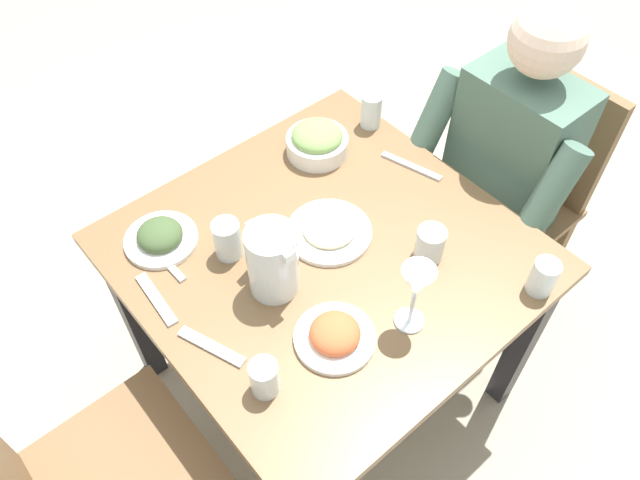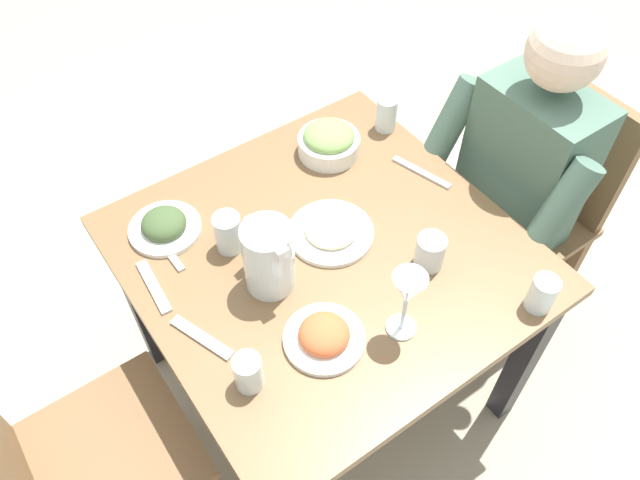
{
  "view_description": "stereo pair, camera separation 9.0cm",
  "coord_description": "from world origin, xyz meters",
  "px_view_note": "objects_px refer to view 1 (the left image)",
  "views": [
    {
      "loc": [
        -0.73,
        0.64,
        1.93
      ],
      "look_at": [
        0.01,
        0.01,
        0.74
      ],
      "focal_mm": 35.04,
      "sensor_mm": 36.0,
      "label": 1
    },
    {
      "loc": [
        -0.78,
        0.57,
        1.93
      ],
      "look_at": [
        0.01,
        0.01,
        0.74
      ],
      "focal_mm": 35.04,
      "sensor_mm": 36.0,
      "label": 2
    }
  ],
  "objects_px": {
    "water_glass_near_left": "(430,244)",
    "water_glass_far_left": "(264,378)",
    "dining_table": "(326,276)",
    "plate_rice_curry": "(335,335)",
    "water_glass_far_right": "(543,277)",
    "chair_near": "(518,185)",
    "water_glass_by_pitcher": "(371,110)",
    "water_pitcher": "(273,261)",
    "plate_dolmas": "(160,237)",
    "plate_beans": "(329,230)",
    "salad_bowl": "(317,141)",
    "water_glass_near_right": "(227,239)",
    "diner_near": "(486,183)",
    "wine_glass": "(416,286)"
  },
  "relations": [
    {
      "from": "salad_bowl",
      "to": "plate_rice_curry",
      "type": "bearing_deg",
      "value": 143.37
    },
    {
      "from": "water_glass_far_right",
      "to": "water_glass_far_left",
      "type": "relative_size",
      "value": 1.03
    },
    {
      "from": "water_pitcher",
      "to": "plate_dolmas",
      "type": "bearing_deg",
      "value": 24.86
    },
    {
      "from": "water_glass_near_left",
      "to": "water_glass_far_left",
      "type": "bearing_deg",
      "value": 92.46
    },
    {
      "from": "water_glass_near_left",
      "to": "water_glass_by_pitcher",
      "type": "relative_size",
      "value": 0.88
    },
    {
      "from": "wine_glass",
      "to": "salad_bowl",
      "type": "bearing_deg",
      "value": -19.91
    },
    {
      "from": "plate_dolmas",
      "to": "water_glass_by_pitcher",
      "type": "distance_m",
      "value": 0.72
    },
    {
      "from": "water_glass_near_left",
      "to": "wine_glass",
      "type": "relative_size",
      "value": 0.46
    },
    {
      "from": "dining_table",
      "to": "water_glass_near_left",
      "type": "xyz_separation_m",
      "value": [
        -0.18,
        -0.18,
        0.16
      ]
    },
    {
      "from": "water_glass_near_right",
      "to": "water_glass_by_pitcher",
      "type": "height_order",
      "value": "water_glass_near_right"
    },
    {
      "from": "chair_near",
      "to": "dining_table",
      "type": "bearing_deg",
      "value": 84.6
    },
    {
      "from": "diner_near",
      "to": "water_glass_far_left",
      "type": "bearing_deg",
      "value": 98.08
    },
    {
      "from": "salad_bowl",
      "to": "water_pitcher",
      "type": "bearing_deg",
      "value": 127.38
    },
    {
      "from": "chair_near",
      "to": "plate_dolmas",
      "type": "distance_m",
      "value": 1.14
    },
    {
      "from": "water_glass_near_left",
      "to": "water_glass_far_left",
      "type": "relative_size",
      "value": 0.99
    },
    {
      "from": "water_pitcher",
      "to": "water_glass_near_left",
      "type": "distance_m",
      "value": 0.39
    },
    {
      "from": "water_pitcher",
      "to": "water_glass_near_right",
      "type": "distance_m",
      "value": 0.16
    },
    {
      "from": "dining_table",
      "to": "plate_dolmas",
      "type": "height_order",
      "value": "plate_dolmas"
    },
    {
      "from": "dining_table",
      "to": "salad_bowl",
      "type": "relative_size",
      "value": 5.27
    },
    {
      "from": "chair_near",
      "to": "plate_dolmas",
      "type": "height_order",
      "value": "chair_near"
    },
    {
      "from": "water_glass_far_left",
      "to": "water_glass_by_pitcher",
      "type": "bearing_deg",
      "value": -57.74
    },
    {
      "from": "plate_rice_curry",
      "to": "water_glass_by_pitcher",
      "type": "distance_m",
      "value": 0.75
    },
    {
      "from": "diner_near",
      "to": "water_glass_far_left",
      "type": "xyz_separation_m",
      "value": [
        -0.13,
        0.89,
        0.11
      ]
    },
    {
      "from": "water_glass_near_left",
      "to": "wine_glass",
      "type": "xyz_separation_m",
      "value": [
        -0.1,
        0.17,
        0.1
      ]
    },
    {
      "from": "water_glass_near_left",
      "to": "water_glass_far_right",
      "type": "relative_size",
      "value": 0.96
    },
    {
      "from": "plate_beans",
      "to": "dining_table",
      "type": "bearing_deg",
      "value": 131.46
    },
    {
      "from": "chair_near",
      "to": "plate_rice_curry",
      "type": "distance_m",
      "value": 0.95
    },
    {
      "from": "plate_dolmas",
      "to": "water_glass_near_left",
      "type": "relative_size",
      "value": 2.05
    },
    {
      "from": "water_pitcher",
      "to": "plate_dolmas",
      "type": "distance_m",
      "value": 0.33
    },
    {
      "from": "water_glass_far_right",
      "to": "diner_near",
      "type": "bearing_deg",
      "value": -35.17
    },
    {
      "from": "salad_bowl",
      "to": "water_glass_far_left",
      "type": "bearing_deg",
      "value": 131.2
    },
    {
      "from": "plate_rice_curry",
      "to": "wine_glass",
      "type": "relative_size",
      "value": 0.95
    },
    {
      "from": "water_glass_near_right",
      "to": "water_glass_far_right",
      "type": "relative_size",
      "value": 1.12
    },
    {
      "from": "chair_near",
      "to": "water_glass_near_left",
      "type": "xyz_separation_m",
      "value": [
        -0.1,
        0.57,
        0.26
      ]
    },
    {
      "from": "plate_rice_curry",
      "to": "water_glass_far_right",
      "type": "height_order",
      "value": "water_glass_far_right"
    },
    {
      "from": "plate_dolmas",
      "to": "plate_beans",
      "type": "relative_size",
      "value": 0.85
    },
    {
      "from": "plate_rice_curry",
      "to": "water_glass_by_pitcher",
      "type": "height_order",
      "value": "water_glass_by_pitcher"
    },
    {
      "from": "water_glass_by_pitcher",
      "to": "water_glass_far_left",
      "type": "height_order",
      "value": "water_glass_by_pitcher"
    },
    {
      "from": "dining_table",
      "to": "plate_rice_curry",
      "type": "height_order",
      "value": "plate_rice_curry"
    },
    {
      "from": "diner_near",
      "to": "wine_glass",
      "type": "relative_size",
      "value": 5.93
    },
    {
      "from": "salad_bowl",
      "to": "water_glass_near_left",
      "type": "relative_size",
      "value": 1.94
    },
    {
      "from": "diner_near",
      "to": "salad_bowl",
      "type": "bearing_deg",
      "value": 42.98
    },
    {
      "from": "water_pitcher",
      "to": "plate_beans",
      "type": "distance_m",
      "value": 0.22
    },
    {
      "from": "water_pitcher",
      "to": "water_glass_near_right",
      "type": "relative_size",
      "value": 1.79
    },
    {
      "from": "water_glass_far_left",
      "to": "water_glass_near_left",
      "type": "bearing_deg",
      "value": -87.54
    },
    {
      "from": "plate_rice_curry",
      "to": "water_glass_near_left",
      "type": "relative_size",
      "value": 2.04
    },
    {
      "from": "chair_near",
      "to": "plate_rice_curry",
      "type": "xyz_separation_m",
      "value": [
        -0.13,
        0.91,
        0.23
      ]
    },
    {
      "from": "water_pitcher",
      "to": "plate_dolmas",
      "type": "height_order",
      "value": "water_pitcher"
    },
    {
      "from": "wine_glass",
      "to": "plate_dolmas",
      "type": "bearing_deg",
      "value": 28.25
    },
    {
      "from": "dining_table",
      "to": "water_glass_far_right",
      "type": "height_order",
      "value": "water_glass_far_right"
    }
  ]
}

